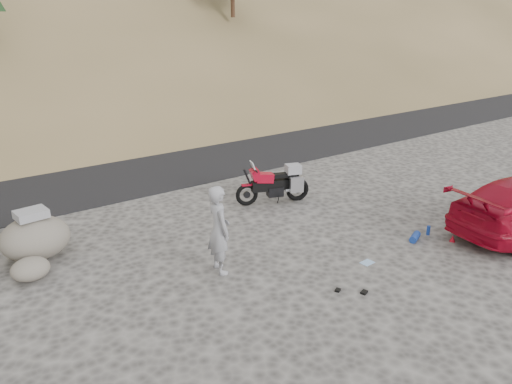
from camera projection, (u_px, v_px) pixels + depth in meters
The scene contains 12 objects.
ground at pixel (302, 250), 11.81m from camera, with size 140.00×140.00×0.00m, color #3D3A38.
road at pixel (145, 162), 18.67m from camera, with size 120.00×7.00×0.05m, color black.
motorcycle at pixel (276, 184), 14.55m from camera, with size 2.17×1.07×1.34m.
man at pixel (220, 270), 10.86m from camera, with size 0.71×0.47×1.96m, color gray.
boulder at pixel (35, 237), 11.25m from camera, with size 1.65×1.45×1.17m.
small_rock at pixel (30, 269), 10.44m from camera, with size 0.81×0.73×0.48m.
gear_blue_mat at pixel (415, 237), 12.27m from camera, with size 0.18×0.18×0.45m, color navy.
gear_bottle at pixel (428, 230), 12.57m from camera, with size 0.09×0.09×0.24m, color navy.
gear_funnel at pixel (453, 238), 12.21m from camera, with size 0.13×0.13×0.17m, color #AF0B1B.
gear_glove_a at pixel (364, 292), 9.98m from camera, with size 0.15×0.11×0.04m, color black.
gear_glove_b at pixel (338, 290), 10.06m from camera, with size 0.13×0.09×0.04m, color black.
gear_blue_cloth at pixel (367, 263), 11.19m from camera, with size 0.30×0.22×0.01m, color #8AADD5.
Camera 1 is at (-7.10, -8.00, 5.31)m, focal length 35.00 mm.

